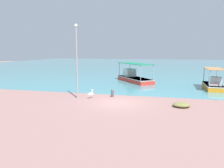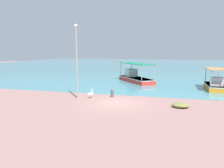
% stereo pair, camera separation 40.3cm
% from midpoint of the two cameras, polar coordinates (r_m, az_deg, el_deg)
% --- Properties ---
extents(ground, '(120.00, 120.00, 0.00)m').
position_cam_midpoint_polar(ground, '(17.81, 0.80, -4.87)').
color(ground, '#87615D').
extents(harbor_water, '(110.00, 90.00, 0.00)m').
position_cam_midpoint_polar(harbor_water, '(65.11, 10.62, 4.86)').
color(harbor_water, teal).
rests_on(harbor_water, ground).
extents(fishing_boat_center, '(5.66, 6.61, 2.50)m').
position_cam_midpoint_polar(fishing_boat_center, '(29.90, 5.29, 1.78)').
color(fishing_boat_center, red).
rests_on(fishing_boat_center, harbor_water).
extents(fishing_boat_outer, '(1.82, 4.64, 2.28)m').
position_cam_midpoint_polar(fishing_boat_outer, '(26.07, 24.54, -0.09)').
color(fishing_boat_outer, orange).
rests_on(fishing_boat_outer, harbor_water).
extents(pelican, '(0.55, 0.72, 0.80)m').
position_cam_midpoint_polar(pelican, '(19.43, -6.15, -2.64)').
color(pelican, '#E0997A').
rests_on(pelican, ground).
extents(lamp_post, '(0.28, 0.28, 6.42)m').
position_cam_midpoint_polar(lamp_post, '(19.25, -9.80, 6.78)').
color(lamp_post, gray).
rests_on(lamp_post, ground).
extents(mooring_bollard, '(0.27, 0.27, 0.73)m').
position_cam_midpoint_polar(mooring_bollard, '(19.91, -0.47, -2.28)').
color(mooring_bollard, '#47474C').
rests_on(mooring_bollard, ground).
extents(net_pile, '(1.28, 1.08, 0.35)m').
position_cam_midpoint_polar(net_pile, '(17.10, 17.02, -5.22)').
color(net_pile, olive).
rests_on(net_pile, ground).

